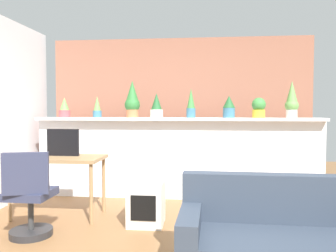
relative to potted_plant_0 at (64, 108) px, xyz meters
The scene contains 16 objects.
divider_wall 1.89m from the potted_plant_0, ahead, with size 4.23×0.16×1.17m, color white.
plant_shelf 1.74m from the potted_plant_0, ahead, with size 4.23×0.34×0.04m, color white.
brick_wall_behind 1.84m from the potted_plant_0, 19.73° to the left, with size 4.23×0.10×2.50m, color #935B47.
potted_plant_0 is the anchor object (origin of this frame).
potted_plant_1 0.52m from the potted_plant_0, ahead, with size 0.13×0.13×0.32m.
potted_plant_2 1.07m from the potted_plant_0, ahead, with size 0.23×0.23×0.55m.
potted_plant_3 1.43m from the potted_plant_0, ahead, with size 0.19×0.19×0.36m.
potted_plant_4 1.94m from the potted_plant_0, ahead, with size 0.13×0.13×0.43m.
potted_plant_5 2.50m from the potted_plant_0, ahead, with size 0.18×0.18×0.32m.
potted_plant_6 2.92m from the potted_plant_0, ahead, with size 0.20×0.20×0.29m.
potted_plant_7 3.37m from the potted_plant_0, ahead, with size 0.19×0.19×0.52m.
desk 1.27m from the potted_plant_0, 71.57° to the right, with size 1.10×0.60×0.75m.
tv_monitor 1.10m from the potted_plant_0, 68.50° to the right, with size 0.41×0.04×0.34m, color black.
office_chair 2.02m from the potted_plant_0, 78.98° to the right, with size 0.49×0.50×0.91m.
side_cube_shelf 2.20m from the potted_plant_0, 39.36° to the right, with size 0.40×0.41×0.50m.
couch 3.82m from the potted_plant_0, 41.75° to the right, with size 1.58×0.80×0.80m.
Camera 1 is at (0.41, -3.11, 1.34)m, focal length 36.81 mm.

